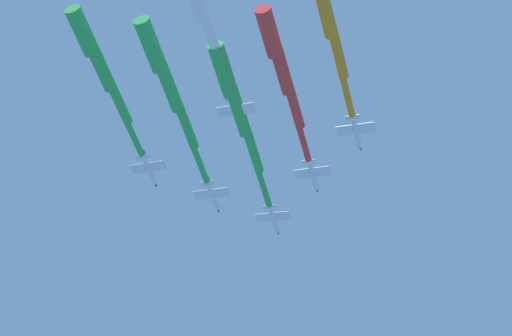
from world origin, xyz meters
TOP-DOWN VIEW (x-y plane):
  - jet_lead at (-13.16, 8.88)m, footprint 46.80×33.66m
  - jet_port_inner at (-14.22, 24.86)m, footprint 45.34×33.44m
  - jet_starboard_inner at (-25.89, 3.52)m, footprint 42.10×31.08m
  - jet_port_mid at (-13.21, 39.34)m, footprint 40.69×30.91m
  - jet_starboard_mid at (-42.87, 0.97)m, footprint 43.90×32.80m

SIDE VIEW (x-z plane):
  - jet_starboard_mid at x=-42.87m, z-range 175.18..179.13m
  - jet_port_inner at x=-14.22m, z-range 176.71..180.64m
  - jet_lead at x=-13.16m, z-range 176.87..180.78m
  - jet_starboard_inner at x=-25.89m, z-range 176.94..180.85m
  - jet_port_mid at x=-13.21m, z-range 177.33..181.24m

